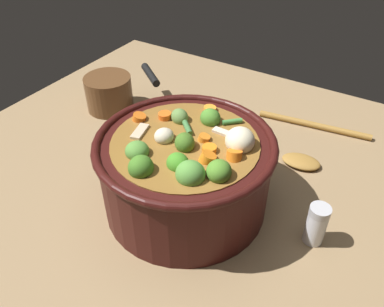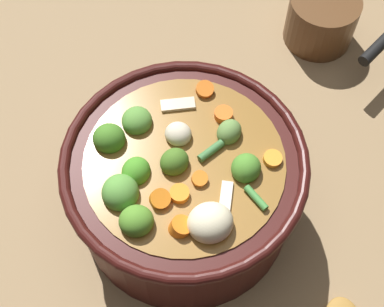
% 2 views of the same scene
% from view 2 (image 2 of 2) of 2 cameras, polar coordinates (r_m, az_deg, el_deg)
% --- Properties ---
extents(ground_plane, '(1.10, 1.10, 0.00)m').
position_cam_2_polar(ground_plane, '(0.77, -0.67, -5.63)').
color(ground_plane, '#8C704C').
extents(cooking_pot, '(0.30, 0.30, 0.17)m').
position_cam_2_polar(cooking_pot, '(0.71, -0.78, -3.19)').
color(cooking_pot, '#38110F').
rests_on(cooking_pot, ground_plane).
extents(small_saucepan, '(0.18, 0.16, 0.08)m').
position_cam_2_polar(small_saucepan, '(0.93, 13.27, 13.17)').
color(small_saucepan, brown).
rests_on(small_saucepan, ground_plane).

